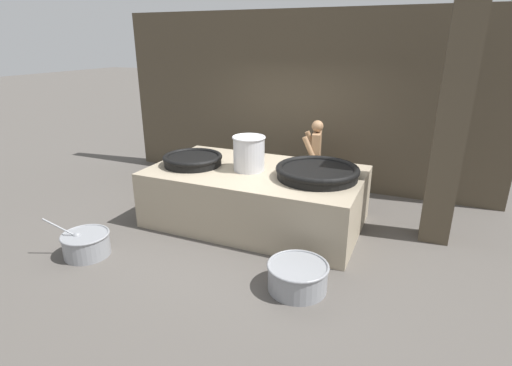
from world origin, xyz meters
TOP-DOWN VIEW (x-y plane):
  - ground_plane at (0.00, 0.00)m, footprint 60.00×60.00m
  - back_wall at (0.00, 2.20)m, footprint 7.73×0.24m
  - support_pillar at (2.71, 0.52)m, footprint 0.41×0.41m
  - hearth_platform at (0.00, 0.00)m, footprint 3.35×1.93m
  - giant_wok_near at (-1.06, -0.16)m, footprint 0.97×0.97m
  - giant_wok_far at (1.00, -0.00)m, footprint 1.25×1.25m
  - stock_pot at (-0.10, -0.05)m, footprint 0.52×0.52m
  - cook at (0.62, 1.31)m, footprint 0.40×0.59m
  - prep_bowl_vegetables at (-1.73, -1.96)m, footprint 0.79×0.65m
  - prep_bowl_meat at (1.22, -1.57)m, footprint 0.75×0.75m

SIDE VIEW (x-z plane):
  - ground_plane at x=0.00m, z-range 0.00..0.00m
  - prep_bowl_vegetables at x=-1.73m, z-range -0.11..0.48m
  - prep_bowl_meat at x=1.22m, z-range 0.02..0.35m
  - hearth_platform at x=0.00m, z-range 0.00..0.90m
  - cook at x=0.62m, z-range 0.06..1.57m
  - giant_wok_near at x=-1.06m, z-range 0.90..1.07m
  - giant_wok_far at x=1.00m, z-range 0.90..1.09m
  - stock_pot at x=-0.10m, z-range 0.91..1.45m
  - back_wall at x=0.00m, z-range 0.00..3.40m
  - support_pillar at x=2.71m, z-range 0.00..3.40m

